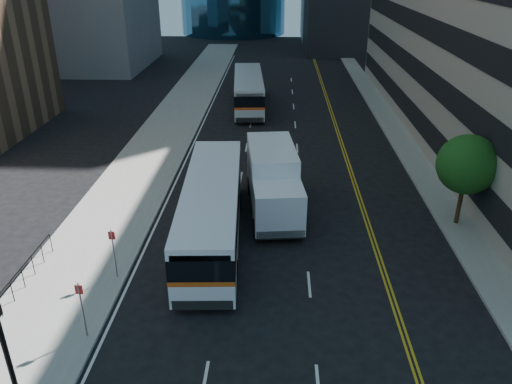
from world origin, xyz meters
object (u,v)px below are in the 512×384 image
bus_front (212,209)px  bus_rear (248,90)px  lamp_post (8,360)px  box_truck (273,181)px  street_tree (467,165)px

bus_front → bus_rear: (0.40, 25.70, -0.04)m
lamp_post → bus_front: lamp_post is taller
lamp_post → box_truck: size_ratio=0.58×
lamp_post → box_truck: bearing=63.2°
box_truck → bus_front: bearing=-138.6°
lamp_post → bus_rear: size_ratio=0.36×
bus_rear → box_truck: bearing=-87.3°
street_tree → lamp_post: size_ratio=1.12×
bus_rear → street_tree: bearing=-65.4°
bus_rear → box_truck: size_ratio=1.59×
box_truck → lamp_post: bearing=-123.3°
box_truck → street_tree: bearing=-13.7°
lamp_post → bus_rear: (5.00, 37.53, -0.98)m
bus_front → street_tree: bearing=6.1°
lamp_post → bus_rear: 37.87m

